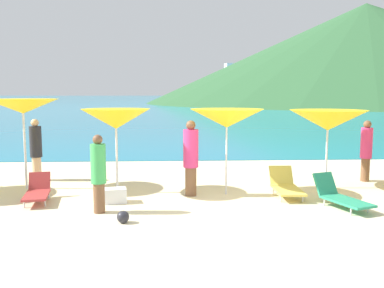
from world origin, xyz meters
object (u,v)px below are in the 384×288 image
(beachgoer_1, at_px, (98,172))
(cruise_ship, at_px, (262,83))
(umbrella_3, at_px, (227,118))
(beach_ball, at_px, (123,217))
(umbrella_4, at_px, (328,120))
(lounge_chair_4, at_px, (286,186))
(umbrella_1, at_px, (23,106))
(cooler_box, at_px, (115,195))
(beachgoer_2, at_px, (366,149))
(umbrella_2, at_px, (116,119))
(beachgoer_3, at_px, (191,156))
(lounge_chair_1, at_px, (37,191))
(beachgoer_0, at_px, (36,148))
(lounge_chair_6, at_px, (340,196))

(beachgoer_1, height_order, cruise_ship, cruise_ship)
(umbrella_3, xyz_separation_m, beach_ball, (-2.33, -2.25, -1.80))
(umbrella_4, relative_size, lounge_chair_4, 1.42)
(umbrella_1, relative_size, cooler_box, 4.79)
(beachgoer_2, bearing_deg, umbrella_4, -147.28)
(beachgoer_1, bearing_deg, beachgoer_2, 35.12)
(beach_ball, bearing_deg, cruise_ship, 77.18)
(umbrella_4, height_order, beachgoer_1, umbrella_4)
(umbrella_2, xyz_separation_m, beach_ball, (0.44, -2.56, -1.77))
(beachgoer_3, bearing_deg, umbrella_4, -12.40)
(umbrella_1, xyz_separation_m, umbrella_2, (2.49, -0.56, -0.30))
(umbrella_3, bearing_deg, lounge_chair_4, -9.63)
(beachgoer_1, bearing_deg, cooler_box, 87.32)
(umbrella_4, bearing_deg, lounge_chair_1, -171.53)
(umbrella_1, height_order, umbrella_3, umbrella_1)
(beachgoer_3, xyz_separation_m, cruise_ship, (55.71, 249.01, 8.19))
(beachgoer_0, bearing_deg, umbrella_1, 80.14)
(umbrella_1, distance_m, umbrella_4, 8.03)
(umbrella_3, distance_m, beach_ball, 3.70)
(umbrella_4, bearing_deg, lounge_chair_4, -148.21)
(lounge_chair_4, height_order, beachgoer_3, beachgoer_3)
(umbrella_1, height_order, lounge_chair_4, umbrella_1)
(umbrella_1, distance_m, cooler_box, 3.63)
(lounge_chair_1, distance_m, beachgoer_3, 3.73)
(beachgoer_2, bearing_deg, cruise_ship, 82.17)
(lounge_chair_1, distance_m, cruise_ship, 256.56)
(umbrella_2, height_order, lounge_chair_4, umbrella_2)
(beachgoer_0, relative_size, cruise_ship, 0.03)
(beachgoer_0, distance_m, beachgoer_3, 4.87)
(lounge_chair_6, bearing_deg, umbrella_3, 130.58)
(umbrella_2, bearing_deg, beachgoer_1, -94.63)
(lounge_chair_4, distance_m, cruise_ship, 254.97)
(beachgoer_2, xyz_separation_m, beachgoer_3, (-5.13, -1.47, 0.05))
(beachgoer_1, bearing_deg, beach_ball, -38.61)
(umbrella_3, bearing_deg, umbrella_2, 173.52)
(lounge_chair_1, xyz_separation_m, beachgoer_1, (1.61, -0.98, 0.63))
(lounge_chair_6, height_order, beach_ball, lounge_chair_6)
(umbrella_4, distance_m, beachgoer_3, 3.81)
(lounge_chair_1, bearing_deg, umbrella_3, -3.57)
(beachgoer_2, bearing_deg, umbrella_1, -173.24)
(umbrella_4, relative_size, beach_ball, 8.64)
(lounge_chair_6, height_order, cooler_box, lounge_chair_6)
(umbrella_3, xyz_separation_m, lounge_chair_1, (-4.52, -0.52, -1.66))
(cruise_ship, bearing_deg, lounge_chair_1, -110.13)
(umbrella_1, bearing_deg, beachgoer_1, -45.43)
(umbrella_3, height_order, beach_ball, umbrella_3)
(cooler_box, bearing_deg, beachgoer_3, 6.53)
(umbrella_4, bearing_deg, beachgoer_0, 170.24)
(lounge_chair_4, relative_size, lounge_chair_6, 0.96)
(beach_ball, height_order, cooler_box, cooler_box)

